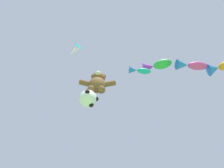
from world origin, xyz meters
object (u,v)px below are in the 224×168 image
object	(u,v)px
fish_kite_emerald	(155,66)
soccer_ball_kite	(88,99)
fish_kite_teal	(139,71)
fish_kite_magenta	(190,65)
diamond_kite	(78,47)
fish_kite_tangerine	(221,67)
teddy_bear_kite	(97,83)

from	to	relation	value
fish_kite_emerald	soccer_ball_kite	bearing A→B (deg)	171.90
fish_kite_teal	fish_kite_emerald	bearing A→B (deg)	-0.79
fish_kite_emerald	fish_kite_magenta	world-z (taller)	fish_kite_emerald
diamond_kite	fish_kite_tangerine	bearing A→B (deg)	3.92
fish_kite_teal	fish_kite_tangerine	xyz separation A→B (m)	(5.98, -0.28, 0.32)
teddy_bear_kite	fish_kite_emerald	xyz separation A→B (m)	(4.27, -0.42, 2.37)
fish_kite_teal	fish_kite_tangerine	world-z (taller)	fish_kite_tangerine
fish_kite_emerald	diamond_kite	distance (m)	6.32
diamond_kite	teddy_bear_kite	bearing A→B (deg)	37.46
fish_kite_teal	fish_kite_magenta	world-z (taller)	fish_kite_magenta
soccer_ball_kite	teddy_bear_kite	bearing A→B (deg)	-30.38
teddy_bear_kite	fish_kite_tangerine	xyz separation A→B (m)	(8.81, -0.68, 1.64)
fish_kite_tangerine	fish_kite_teal	bearing A→B (deg)	177.33
diamond_kite	fish_kite_magenta	bearing A→B (deg)	4.51
fish_kite_teal	fish_kite_tangerine	distance (m)	5.99
fish_kite_magenta	fish_kite_tangerine	distance (m)	2.21
teddy_bear_kite	soccer_ball_kite	distance (m)	1.73
soccer_ball_kite	diamond_kite	distance (m)	5.74
fish_kite_tangerine	fish_kite_magenta	bearing A→B (deg)	-178.36
fish_kite_emerald	fish_kite_magenta	distance (m)	2.44
fish_kite_magenta	diamond_kite	xyz separation A→B (m)	(-8.44, -0.67, 1.93)
fish_kite_teal	fish_kite_emerald	world-z (taller)	fish_kite_emerald
teddy_bear_kite	soccer_ball_kite	bearing A→B (deg)	149.62
teddy_bear_kite	fish_kite_teal	distance (m)	3.15
fish_kite_magenta	diamond_kite	bearing A→B (deg)	-175.49
soccer_ball_kite	fish_kite_emerald	distance (m)	6.22
teddy_bear_kite	fish_kite_tangerine	bearing A→B (deg)	-4.43
teddy_bear_kite	diamond_kite	distance (m)	4.32
fish_kite_tangerine	diamond_kite	distance (m)	10.86
fish_kite_teal	fish_kite_tangerine	size ratio (longest dim) A/B	0.76
teddy_bear_kite	fish_kite_tangerine	size ratio (longest dim) A/B	1.17
fish_kite_emerald	fish_kite_magenta	size ratio (longest dim) A/B	1.00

